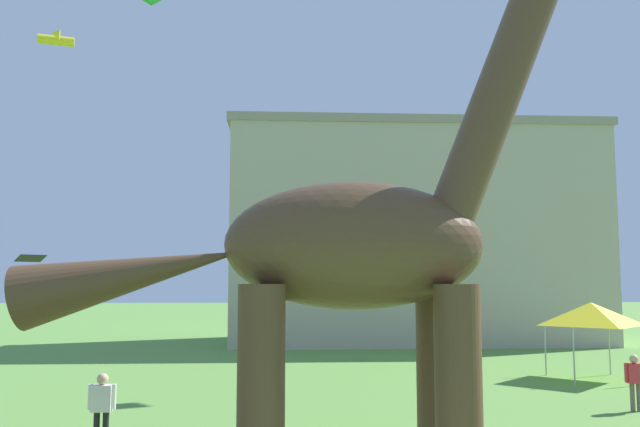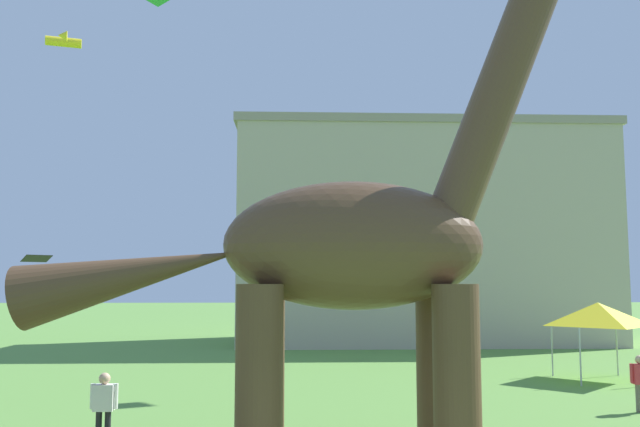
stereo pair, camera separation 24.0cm
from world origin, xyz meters
The scene contains 8 objects.
dinosaur_sculpture centered at (0.63, 4.77, 4.50)m, with size 11.91×2.52×12.45m.
person_vendor_side centered at (9.69, 11.27, 1.00)m, with size 0.62×0.27×1.65m.
person_near_flyer centered at (-4.84, 7.57, 1.03)m, with size 0.64×0.28×1.70m.
festival_canopy_tent centered at (11.41, 17.60, 2.54)m, with size 3.15×3.15×3.00m.
kite_mid_center centered at (-11.56, 23.13, 15.31)m, with size 1.70×1.59×0.48m.
kite_mid_right centered at (10.01, 19.83, 15.88)m, with size 1.55×1.36×0.31m.
kite_drifting centered at (-9.20, 14.71, 4.59)m, with size 1.08×1.04×0.23m.
background_building_block centered at (7.62, 34.71, 6.84)m, with size 23.27×9.86×13.66m.
Camera 1 is at (-0.73, -8.34, 3.77)m, focal length 37.59 mm.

